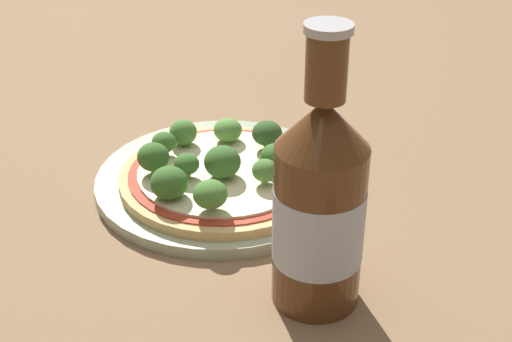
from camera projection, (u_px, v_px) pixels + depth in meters
The scene contains 15 objects.
ground_plane at pixel (232, 178), 0.74m from camera, with size 3.00×3.00×0.00m, color #846647.
plate at pixel (222, 180), 0.72m from camera, with size 0.25×0.25×0.01m.
pizza at pixel (224, 176), 0.70m from camera, with size 0.21×0.21×0.01m.
broccoli_floret_0 at pixel (183, 132), 0.74m from camera, with size 0.03×0.03×0.03m.
broccoli_floret_1 at pixel (222, 162), 0.68m from camera, with size 0.04×0.04×0.03m.
broccoli_floret_2 at pixel (228, 130), 0.75m from camera, with size 0.03×0.03×0.02m.
broccoli_floret_3 at pixel (164, 143), 0.72m from camera, with size 0.02×0.02×0.03m.
broccoli_floret_4 at pixel (169, 183), 0.65m from camera, with size 0.03×0.03×0.03m.
broccoli_floret_5 at pixel (276, 156), 0.70m from camera, with size 0.03×0.03×0.03m.
broccoli_floret_6 at pixel (187, 164), 0.68m from camera, with size 0.02×0.02×0.02m.
broccoli_floret_7 at pixel (210, 194), 0.63m from camera, with size 0.03×0.03×0.03m.
broccoli_floret_8 at pixel (268, 135), 0.73m from camera, with size 0.03×0.03×0.03m.
broccoli_floret_9 at pixel (265, 171), 0.67m from camera, with size 0.02×0.02×0.03m.
broccoli_floret_10 at pixel (152, 156), 0.69m from camera, with size 0.03×0.03×0.03m.
beer_bottle at pixel (319, 205), 0.53m from camera, with size 0.07×0.07×0.23m.
Camera 1 is at (0.59, -0.25, 0.37)m, focal length 50.00 mm.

